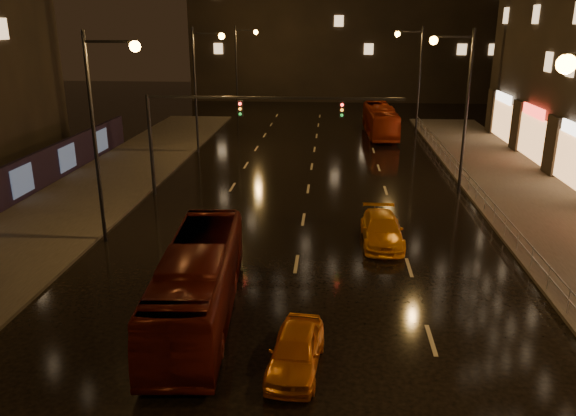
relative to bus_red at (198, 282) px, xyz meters
The scene contains 9 objects.
ground 15.44m from the bus_red, 77.87° to the left, with size 140.00×140.00×0.00m, color black.
sidewalk_left 14.42m from the bus_red, 135.65° to the left, with size 7.00×70.00×0.15m, color #38332D.
sidewalk_right 19.56m from the bus_red, 30.96° to the left, with size 7.00×70.00×0.15m, color #38332D.
traffic_signal 15.51m from the bus_red, 96.93° to the left, with size 15.31×0.32×6.20m.
railing_right 18.72m from the bus_red, 44.14° to the left, with size 0.05×56.00×1.00m.
bus_red is the anchor object (origin of this frame).
bus_curb 36.92m from the bus_red, 75.52° to the left, with size 2.39×10.23×2.85m, color maroon.
taxi_near 4.82m from the bus_red, 38.45° to the right, with size 1.53×3.80×1.29m, color orange.
taxi_far 10.73m from the bus_red, 47.53° to the left, with size 1.91×4.70×1.36m, color orange.
Camera 1 is at (1.44, -13.07, 10.29)m, focal length 35.00 mm.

